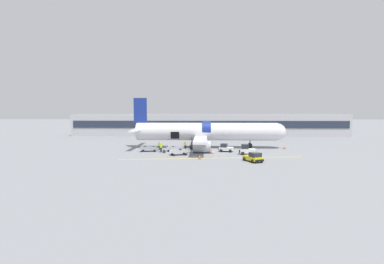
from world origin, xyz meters
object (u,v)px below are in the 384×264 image
(airplane, at_px, (204,132))
(ground_crew_loader_a, at_px, (160,145))
(baggage_tug_rear, at_px, (226,148))
(baggage_tug_lead, at_px, (254,157))
(baggage_tug_mid, at_px, (247,150))
(ground_crew_loader_b, at_px, (161,147))
(ground_crew_driver, at_px, (185,145))
(suitcase_on_tarmac_spare, at_px, (164,152))
(baggage_cart_loading, at_px, (176,149))
(baggage_cart_empty, at_px, (180,152))
(suitcase_on_tarmac_upright, at_px, (187,151))
(baggage_cart_queued, at_px, (149,149))

(airplane, bearing_deg, ground_crew_loader_a, -159.60)
(baggage_tug_rear, bearing_deg, baggage_tug_lead, -71.76)
(baggage_tug_mid, distance_m, ground_crew_loader_b, 15.42)
(baggage_tug_mid, xyz_separation_m, ground_crew_driver, (-11.10, 5.48, 0.18))
(suitcase_on_tarmac_spare, bearing_deg, ground_crew_loader_b, 127.53)
(baggage_tug_mid, distance_m, ground_crew_driver, 12.38)
(ground_crew_loader_b, bearing_deg, baggage_tug_rear, 6.27)
(baggage_cart_loading, bearing_deg, baggage_tug_mid, -14.36)
(ground_crew_loader_a, relative_size, ground_crew_loader_b, 0.90)
(baggage_cart_empty, height_order, ground_crew_driver, ground_crew_driver)
(baggage_cart_loading, bearing_deg, baggage_cart_empty, -75.56)
(airplane, xyz_separation_m, baggage_cart_loading, (-5.46, -4.95, -2.76))
(baggage_tug_lead, relative_size, ground_crew_loader_a, 2.15)
(airplane, distance_m, suitcase_on_tarmac_upright, 8.28)
(baggage_tug_mid, height_order, suitcase_on_tarmac_upright, baggage_tug_mid)
(baggage_tug_mid, height_order, baggage_tug_rear, baggage_tug_mid)
(ground_crew_loader_b, distance_m, ground_crew_driver, 5.58)
(airplane, distance_m, baggage_tug_rear, 6.94)
(baggage_cart_loading, bearing_deg, baggage_cart_queued, -173.56)
(suitcase_on_tarmac_upright, bearing_deg, ground_crew_driver, 97.78)
(ground_crew_loader_b, distance_m, suitcase_on_tarmac_spare, 1.31)
(baggage_tug_rear, distance_m, suitcase_on_tarmac_spare, 11.47)
(ground_crew_loader_b, relative_size, suitcase_on_tarmac_upright, 2.80)
(baggage_tug_lead, height_order, baggage_cart_loading, baggage_tug_lead)
(suitcase_on_tarmac_spare, bearing_deg, ground_crew_loader_a, 110.40)
(ground_crew_loader_a, bearing_deg, ground_crew_driver, 6.07)
(baggage_tug_lead, height_order, baggage_tug_mid, baggage_tug_mid)
(baggage_tug_mid, xyz_separation_m, ground_crew_loader_b, (-15.31, 1.82, 0.20))
(baggage_cart_loading, xyz_separation_m, suitcase_on_tarmac_upright, (2.26, -2.09, -0.20))
(ground_crew_loader_a, distance_m, ground_crew_loader_b, 3.24)
(baggage_cart_queued, xyz_separation_m, ground_crew_loader_b, (2.40, -0.90, 0.46))
(airplane, relative_size, baggage_cart_loading, 8.00)
(airplane, distance_m, suitcase_on_tarmac_spare, 10.75)
(baggage_cart_empty, distance_m, suitcase_on_tarmac_upright, 2.64)
(ground_crew_driver, bearing_deg, baggage_tug_lead, -48.05)
(baggage_tug_lead, xyz_separation_m, suitcase_on_tarmac_upright, (-10.37, 7.89, -0.36))
(ground_crew_driver, bearing_deg, baggage_tug_rear, -16.96)
(ground_crew_loader_b, height_order, ground_crew_driver, ground_crew_loader_b)
(baggage_cart_loading, height_order, baggage_cart_queued, baggage_cart_queued)
(baggage_cart_loading, xyz_separation_m, baggage_cart_empty, (1.15, -4.47, 0.02))
(ground_crew_loader_a, distance_m, suitcase_on_tarmac_spare, 4.32)
(suitcase_on_tarmac_spare, bearing_deg, baggage_cart_loading, 51.45)
(airplane, xyz_separation_m, baggage_tug_mid, (7.31, -8.22, -2.49))
(baggage_cart_queued, relative_size, ground_crew_driver, 2.29)
(airplane, bearing_deg, baggage_tug_lead, -64.34)
(baggage_tug_lead, bearing_deg, suitcase_on_tarmac_upright, 142.74)
(ground_crew_loader_a, height_order, suitcase_on_tarmac_upright, ground_crew_loader_a)
(suitcase_on_tarmac_upright, bearing_deg, airplane, 65.58)
(baggage_tug_lead, bearing_deg, ground_crew_loader_b, 150.65)
(airplane, xyz_separation_m, baggage_cart_empty, (-4.31, -9.43, -2.75))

